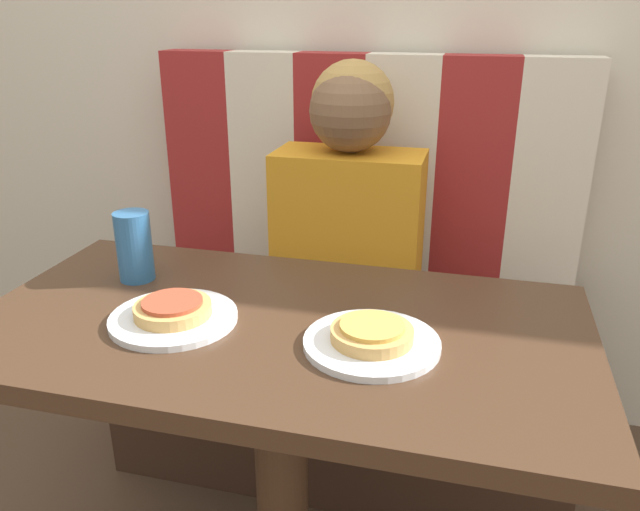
# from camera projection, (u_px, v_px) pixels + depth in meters

# --- Properties ---
(booth_seat) EXTENTS (1.19, 0.56, 0.49)m
(booth_seat) POSITION_uv_depth(u_px,v_px,m) (346.00, 372.00, 1.77)
(booth_seat) COLOR #382319
(booth_seat) RESTS_ON ground_plane
(booth_backrest) EXTENTS (1.19, 0.10, 0.60)m
(booth_backrest) POSITION_uv_depth(u_px,v_px,m) (366.00, 164.00, 1.78)
(booth_backrest) COLOR maroon
(booth_backrest) RESTS_ON booth_seat
(dining_table) EXTENTS (1.06, 0.57, 0.71)m
(dining_table) POSITION_uv_depth(u_px,v_px,m) (279.00, 372.00, 1.11)
(dining_table) COLOR #422B1C
(dining_table) RESTS_ON ground_plane
(person) EXTENTS (0.37, 0.23, 0.60)m
(person) POSITION_uv_depth(u_px,v_px,m) (350.00, 183.00, 1.57)
(person) COLOR orange
(person) RESTS_ON booth_seat
(plate_left) EXTENTS (0.22, 0.22, 0.01)m
(plate_left) POSITION_uv_depth(u_px,v_px,m) (174.00, 318.00, 1.07)
(plate_left) COLOR white
(plate_left) RESTS_ON dining_table
(plate_right) EXTENTS (0.22, 0.22, 0.01)m
(plate_right) POSITION_uv_depth(u_px,v_px,m) (372.00, 343.00, 0.99)
(plate_right) COLOR white
(plate_right) RESTS_ON dining_table
(pizza_left) EXTENTS (0.13, 0.13, 0.03)m
(pizza_left) POSITION_uv_depth(u_px,v_px,m) (173.00, 308.00, 1.07)
(pizza_left) COLOR tan
(pizza_left) RESTS_ON plate_left
(pizza_right) EXTENTS (0.13, 0.13, 0.03)m
(pizza_right) POSITION_uv_depth(u_px,v_px,m) (372.00, 333.00, 0.98)
(pizza_right) COLOR tan
(pizza_right) RESTS_ON plate_right
(drinking_cup) EXTENTS (0.07, 0.07, 0.14)m
(drinking_cup) POSITION_uv_depth(u_px,v_px,m) (134.00, 246.00, 1.22)
(drinking_cup) COLOR #2D669E
(drinking_cup) RESTS_ON dining_table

